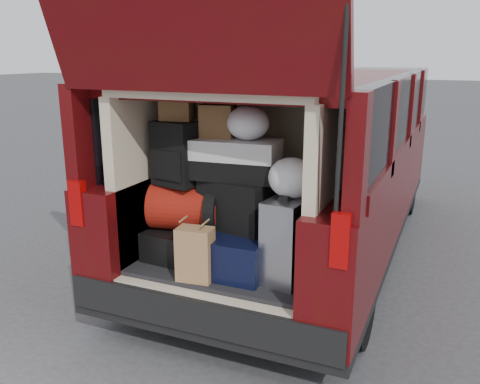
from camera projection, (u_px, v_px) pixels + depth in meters
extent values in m
plane|color=#373739|center=(221.00, 345.00, 3.53)|extent=(80.00, 80.00, 0.00)
cylinder|color=black|center=(150.00, 263.00, 4.11)|extent=(0.24, 0.64, 0.64)
cylinder|color=black|center=(353.00, 300.00, 3.49)|extent=(0.24, 0.64, 0.64)
cylinder|color=black|center=(282.00, 176.00, 7.04)|extent=(0.24, 0.64, 0.64)
cylinder|color=black|center=(405.00, 188.00, 6.41)|extent=(0.24, 0.64, 0.64)
cube|color=black|center=(306.00, 222.00, 5.30)|extent=(1.90, 4.85, 0.08)
cube|color=#4C0D0A|center=(237.00, 174.00, 5.48)|extent=(0.33, 4.85, 0.80)
cube|color=#4C0D0A|center=(386.00, 189.00, 4.88)|extent=(0.33, 4.85, 0.80)
cube|color=#4C0D0A|center=(311.00, 78.00, 4.91)|extent=(1.82, 4.46, 0.10)
cube|color=black|center=(225.00, 106.00, 5.24)|extent=(0.12, 4.25, 0.68)
cube|color=black|center=(402.00, 113.00, 4.56)|extent=(0.12, 4.25, 0.68)
cube|color=black|center=(200.00, 312.00, 3.17)|extent=(1.86, 0.16, 0.22)
cube|color=#990505|center=(78.00, 203.00, 3.30)|extent=(0.10, 0.06, 0.30)
cube|color=#990505|center=(341.00, 240.00, 2.64)|extent=(0.10, 0.06, 0.30)
cube|color=black|center=(237.00, 261.00, 3.64)|extent=(1.24, 1.05, 0.06)
cube|color=beige|center=(154.00, 171.00, 3.73)|extent=(0.08, 1.05, 1.15)
cube|color=beige|center=(331.00, 189.00, 3.23)|extent=(0.08, 1.05, 1.15)
cube|color=beige|center=(265.00, 164.00, 3.97)|extent=(1.34, 0.06, 1.15)
cube|color=beige|center=(236.00, 90.00, 3.32)|extent=(1.34, 1.05, 0.06)
cylinder|color=black|center=(340.00, 121.00, 2.42)|extent=(0.02, 0.90, 0.76)
cube|color=black|center=(237.00, 292.00, 3.70)|extent=(1.24, 1.05, 0.55)
cube|color=black|center=(182.00, 241.00, 3.66)|extent=(0.42, 0.55, 0.21)
cube|color=black|center=(237.00, 249.00, 3.44)|extent=(0.50, 0.61, 0.26)
cube|color=white|center=(288.00, 240.00, 3.20)|extent=(0.27, 0.39, 0.54)
cube|color=#AF854F|center=(195.00, 254.00, 3.23)|extent=(0.24, 0.17, 0.35)
cube|color=maroon|center=(187.00, 207.00, 3.55)|extent=(0.55, 0.42, 0.32)
cube|color=black|center=(236.00, 204.00, 3.42)|extent=(0.51, 0.36, 0.34)
cube|color=black|center=(176.00, 154.00, 3.45)|extent=(0.34, 0.24, 0.44)
cube|color=silver|center=(234.00, 159.00, 3.38)|extent=(0.62, 0.35, 0.27)
cube|color=brown|center=(177.00, 106.00, 3.43)|extent=(0.24, 0.21, 0.19)
cube|color=brown|center=(218.00, 121.00, 3.40)|extent=(0.25, 0.22, 0.22)
ellipsoid|color=white|center=(248.00, 123.00, 3.28)|extent=(0.28, 0.26, 0.22)
ellipsoid|color=white|center=(292.00, 178.00, 3.12)|extent=(0.30, 0.28, 0.25)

